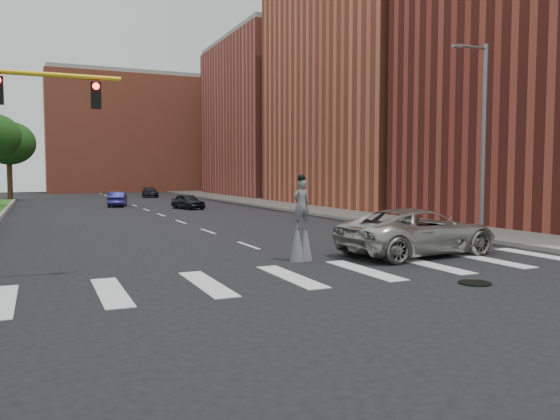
% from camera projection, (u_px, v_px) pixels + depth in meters
% --- Properties ---
extents(ground_plane, '(160.00, 160.00, 0.00)m').
position_uv_depth(ground_plane, '(345.00, 279.00, 15.84)').
color(ground_plane, black).
rests_on(ground_plane, ground).
extents(sidewalk_right, '(5.00, 90.00, 0.18)m').
position_uv_depth(sidewalk_right, '(320.00, 210.00, 43.68)').
color(sidewalk_right, slate).
rests_on(sidewalk_right, ground).
extents(manhole, '(0.90, 0.90, 0.04)m').
position_uv_depth(manhole, '(475.00, 283.00, 15.22)').
color(manhole, black).
rests_on(manhole, ground).
extents(building_mid, '(16.00, 22.00, 24.00)m').
position_uv_depth(building_mid, '(385.00, 77.00, 51.25)').
color(building_mid, '#C55B3E').
rests_on(building_mid, ground).
extents(building_far, '(16.00, 22.00, 20.00)m').
position_uv_depth(building_far, '(281.00, 121.00, 73.28)').
color(building_far, '#B14F41').
rests_on(building_far, ground).
extents(building_backdrop, '(26.00, 14.00, 18.00)m').
position_uv_depth(building_backdrop, '(132.00, 136.00, 88.78)').
color(building_backdrop, '#C55B3E').
rests_on(building_backdrop, ground).
extents(streetlight, '(2.05, 0.20, 9.00)m').
position_uv_depth(streetlight, '(482.00, 134.00, 25.37)').
color(streetlight, slate).
rests_on(streetlight, ground).
extents(stilt_performer, '(0.84, 0.54, 3.05)m').
position_uv_depth(stilt_performer, '(301.00, 227.00, 19.06)').
color(stilt_performer, '#372616').
rests_on(stilt_performer, ground).
extents(suv_crossing, '(6.55, 3.49, 1.75)m').
position_uv_depth(suv_crossing, '(418.00, 232.00, 20.51)').
color(suv_crossing, '#ADAAA3').
rests_on(suv_crossing, ground).
extents(car_near, '(2.46, 4.00, 1.27)m').
position_uv_depth(car_near, '(188.00, 201.00, 45.87)').
color(car_near, black).
rests_on(car_near, ground).
extents(car_mid, '(2.26, 4.24, 1.33)m').
position_uv_depth(car_mid, '(118.00, 199.00, 49.24)').
color(car_mid, navy).
rests_on(car_mid, ground).
extents(car_far, '(1.96, 4.30, 1.22)m').
position_uv_depth(car_far, '(150.00, 192.00, 67.35)').
color(car_far, black).
rests_on(car_far, ground).
extents(tree_7, '(5.51, 5.51, 8.57)m').
position_uv_depth(tree_7, '(9.00, 143.00, 58.53)').
color(tree_7, '#372616').
rests_on(tree_7, ground).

